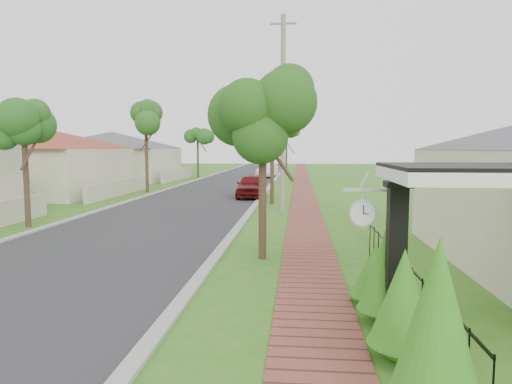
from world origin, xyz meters
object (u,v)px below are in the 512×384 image
at_px(utility_pole, 283,114).
at_px(parked_car_white, 267,171).
at_px(station_clock, 363,212).
at_px(parked_car_red, 251,186).
at_px(porch_post, 396,265).
at_px(near_tree, 263,121).

bearing_deg(utility_pole, parked_car_white, 95.58).
relative_size(parked_car_white, utility_pole, 0.48).
bearing_deg(station_clock, parked_car_red, 101.45).
xyz_separation_m(parked_car_red, utility_pole, (2.14, -6.43, 3.89)).
xyz_separation_m(porch_post, parked_car_white, (-4.87, 39.37, -0.40)).
xyz_separation_m(porch_post, parked_car_red, (-4.52, 20.26, -0.41)).
height_order(parked_car_white, station_clock, station_clock).
bearing_deg(station_clock, utility_pole, 97.96).
xyz_separation_m(utility_pole, station_clock, (1.88, -13.43, -2.66)).
height_order(porch_post, utility_pole, utility_pole).
distance_m(parked_car_red, near_tree, 15.92).
distance_m(parked_car_red, station_clock, 20.30).
bearing_deg(porch_post, near_tree, 118.63).
bearing_deg(porch_post, parked_car_red, 102.57).
bearing_deg(parked_car_red, utility_pole, -72.90).
distance_m(parked_car_white, utility_pole, 25.96).
bearing_deg(parked_car_red, porch_post, -78.77).
bearing_deg(station_clock, parked_car_white, 96.40).
distance_m(porch_post, utility_pole, 14.46).
relative_size(parked_car_white, near_tree, 0.92).
xyz_separation_m(parked_car_red, parked_car_white, (-0.35, 19.11, 0.01)).
bearing_deg(near_tree, utility_pole, 88.61).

